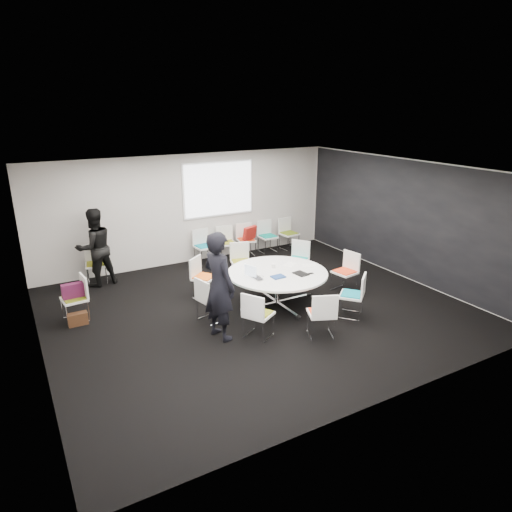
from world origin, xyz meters
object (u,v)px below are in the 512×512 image
chair_spare_left (76,307)px  chair_person_back (97,271)px  cup (273,266)px  chair_back_a (204,253)px  chair_back_c (246,246)px  person_main (219,286)px  chair_ring_h (352,303)px  conference_table (277,281)px  chair_back_e (289,239)px  chair_ring_d (204,285)px  chair_ring_e (211,307)px  maroon_bag (73,291)px  chair_ring_b (298,267)px  chair_back_d (268,242)px  chair_ring_g (321,322)px  chair_ring_a (345,279)px  brown_bag (78,319)px  chair_ring_f (258,323)px  person_back (95,248)px  laptop (259,277)px  chair_back_b (226,249)px  chair_ring_c (241,269)px

chair_spare_left → chair_person_back: size_ratio=1.00×
cup → chair_back_a: bearing=96.2°
chair_back_c → person_main: 4.66m
chair_ring_h → conference_table: bearing=89.8°
chair_ring_h → chair_back_a: size_ratio=1.00×
conference_table → chair_back_e: bearing=53.3°
chair_ring_d → chair_ring_e: bearing=35.7°
conference_table → chair_ring_e: bearing=179.8°
maroon_bag → chair_spare_left: bearing=5.4°
chair_ring_b → chair_back_a: 2.57m
chair_back_d → maroon_bag: 5.73m
conference_table → chair_ring_g: bearing=-91.1°
chair_ring_a → chair_ring_e: same height
conference_table → brown_bag: (-3.77, 1.07, -0.40)m
chair_ring_f → person_back: 4.49m
chair_ring_a → chair_person_back: bearing=45.9°
person_main → brown_bag: size_ratio=5.45×
conference_table → chair_spare_left: bearing=161.0°
chair_ring_h → chair_ring_b: bearing=42.9°
chair_ring_a → chair_ring_e: bearing=78.4°
conference_table → person_back: (-3.01, 2.96, 0.38)m
person_main → chair_ring_d: bearing=-28.1°
conference_table → chair_back_a: (-0.28, 3.16, -0.24)m
laptop → chair_person_back: bearing=37.3°
maroon_bag → brown_bag: (-0.01, -0.22, -0.50)m
conference_table → chair_ring_b: bearing=41.0°
chair_ring_f → laptop: (0.54, 0.92, 0.47)m
chair_back_a → brown_bag: (-3.49, -2.09, -0.16)m
chair_back_a → chair_back_d: 1.92m
chair_ring_a → chair_ring_b: 1.28m
chair_person_back → cup: chair_person_back is taller
chair_ring_e → chair_ring_h: (2.49, -1.18, 0.00)m
chair_ring_b → chair_ring_g: (-1.29, -2.64, 0.00)m
person_main → chair_ring_f: bearing=-134.8°
chair_ring_f → chair_ring_g: size_ratio=1.00×
brown_bag → chair_ring_f: bearing=-37.3°
chair_ring_a → maroon_bag: bearing=66.0°
chair_back_b → chair_back_a: bearing=10.0°
conference_table → chair_ring_f: 1.47m
chair_ring_e → chair_back_c: same height
chair_ring_e → chair_ring_g: same height
conference_table → chair_ring_a: bearing=-3.7°
chair_ring_f → person_main: bearing=-151.6°
chair_ring_g → conference_table: bearing=112.2°
chair_ring_e → chair_back_d: (3.13, 3.16, 0.00)m
chair_back_e → person_main: person_main is taller
chair_back_c → brown_bag: 5.17m
chair_ring_c → chair_back_d: (1.64, 1.55, 0.00)m
laptop → chair_back_a: bearing=-4.4°
chair_ring_b → chair_ring_f: size_ratio=1.00×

